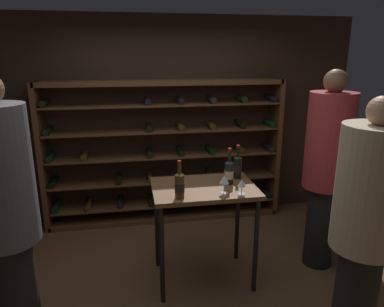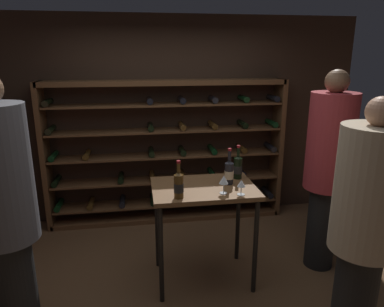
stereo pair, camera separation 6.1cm
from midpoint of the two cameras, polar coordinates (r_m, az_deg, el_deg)
ground_plane at (r=3.61m, az=-1.38°, el=-20.93°), size 9.46×9.46×0.00m
back_wall at (r=4.68m, az=-4.70°, el=5.47°), size 5.04×0.10×2.64m
wine_rack at (r=4.57m, az=-4.62°, el=-0.01°), size 3.07×0.32×1.85m
tasting_table at (r=3.32m, az=1.40°, el=-7.39°), size 0.96×0.67×0.98m
person_bystander_dark_jacket at (r=3.71m, az=20.62°, el=-1.42°), size 0.46×0.45×2.03m
person_bystander_red_print at (r=2.77m, az=25.93°, el=-9.42°), size 0.47×0.47×1.90m
person_host_in_suit at (r=2.77m, az=-28.70°, el=-7.72°), size 0.43×0.43×2.05m
wine_crate at (r=4.64m, az=21.52°, el=-10.52°), size 0.51×0.38×0.38m
wine_bottle_black_capsule at (r=3.31m, az=5.51°, el=-2.95°), size 0.09×0.09×0.35m
wine_bottle_green_slim at (r=3.47m, az=6.90°, el=-2.11°), size 0.09×0.09×0.34m
wine_bottle_red_label at (r=2.98m, az=-2.62°, el=-5.11°), size 0.08×0.08×0.33m
wine_glass_stemmed_left at (r=3.08m, az=4.70°, el=-4.34°), size 0.08×0.08×0.17m
wine_glass_stemmed_center at (r=3.08m, az=7.54°, el=-4.91°), size 0.07×0.07×0.14m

